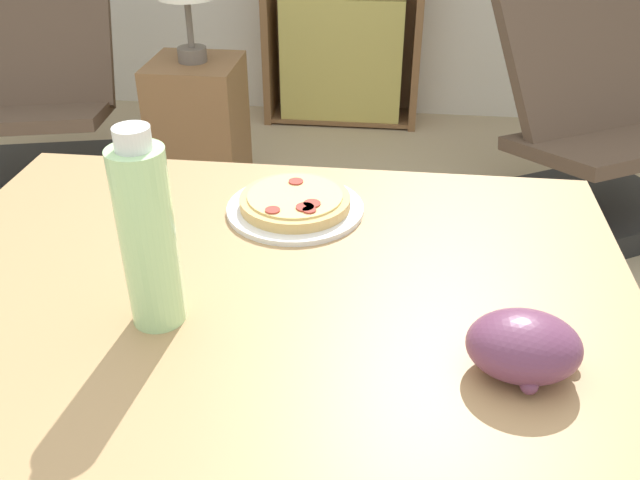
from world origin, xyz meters
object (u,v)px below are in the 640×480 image
(lounge_chair_near, at_px, (36,122))
(grape_bunch, at_px, (525,347))
(lounge_chair_far, at_px, (594,149))
(drink_bottle, at_px, (148,236))
(side_table, at_px, (200,132))
(pizza_on_plate, at_px, (295,204))

(lounge_chair_near, bearing_deg, grape_bunch, -61.18)
(grape_bunch, distance_m, lounge_chair_far, 1.94)
(drink_bottle, bearing_deg, side_table, 104.83)
(grape_bunch, height_order, lounge_chair_far, lounge_chair_far)
(lounge_chair_far, xyz_separation_m, side_table, (-1.54, -0.01, -0.00))
(grape_bunch, xyz_separation_m, drink_bottle, (-0.50, 0.05, 0.10))
(grape_bunch, bearing_deg, side_table, 118.35)
(grape_bunch, relative_size, drink_bottle, 0.53)
(drink_bottle, relative_size, lounge_chair_near, 0.33)
(grape_bunch, distance_m, drink_bottle, 0.52)
(lounge_chair_near, relative_size, lounge_chair_far, 0.91)
(pizza_on_plate, relative_size, drink_bottle, 0.86)
(grape_bunch, xyz_separation_m, lounge_chair_far, (0.58, 1.79, -0.49))
(drink_bottle, bearing_deg, pizza_on_plate, 66.30)
(lounge_chair_near, distance_m, side_table, 0.70)
(side_table, bearing_deg, lounge_chair_far, 0.31)
(pizza_on_plate, bearing_deg, grape_bunch, -47.78)
(pizza_on_plate, height_order, side_table, pizza_on_plate)
(lounge_chair_near, bearing_deg, side_table, -15.53)
(grape_bunch, bearing_deg, pizza_on_plate, 132.22)
(drink_bottle, height_order, lounge_chair_near, drink_bottle)
(lounge_chair_far, relative_size, side_table, 1.71)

